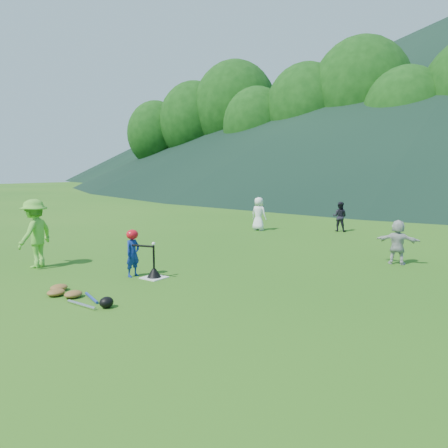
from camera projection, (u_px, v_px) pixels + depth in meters
name	position (u px, v px, depth m)	size (l,w,h in m)	color
ground	(154.00, 278.00, 9.25)	(120.00, 120.00, 0.00)	#255B14
home_plate	(154.00, 278.00, 9.25)	(0.45, 0.45, 0.02)	silver
baseball	(153.00, 244.00, 9.16)	(0.08, 0.08, 0.08)	white
batter_child	(133.00, 254.00, 9.34)	(0.36, 0.24, 0.99)	navy
adult_coach	(35.00, 233.00, 10.19)	(1.04, 0.60, 1.60)	#62B936
fielder_a	(259.00, 214.00, 16.33)	(0.61, 0.39, 1.24)	white
fielder_b	(340.00, 217.00, 16.05)	(0.53, 0.42, 1.10)	black
fielder_d	(398.00, 242.00, 10.54)	(1.01, 0.32, 1.09)	#BABABA
batting_tee	(154.00, 272.00, 9.24)	(0.30, 0.30, 0.68)	black
batter_gear	(133.00, 235.00, 9.27)	(0.73, 0.26, 0.35)	red
equipment_pile	(73.00, 294.00, 7.83)	(1.80, 0.56, 0.19)	olive
outfield_fence	(433.00, 191.00, 31.53)	(70.07, 0.08, 1.33)	gray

